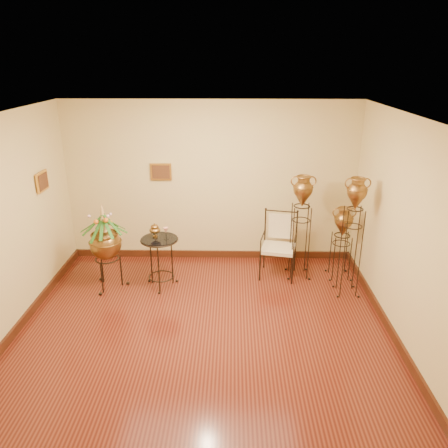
{
  "coord_description": "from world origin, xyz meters",
  "views": [
    {
      "loc": [
        0.38,
        -4.77,
        3.43
      ],
      "look_at": [
        0.25,
        1.3,
        1.1
      ],
      "focal_mm": 35.0,
      "sensor_mm": 36.0,
      "label": 1
    }
  ],
  "objects_px": {
    "amphora_tall": "(352,236)",
    "armchair": "(279,246)",
    "amphora_mid": "(301,226)",
    "side_table": "(160,261)",
    "planter_urn": "(105,241)"
  },
  "relations": [
    {
      "from": "side_table",
      "to": "amphora_tall",
      "type": "bearing_deg",
      "value": -2.93
    },
    {
      "from": "amphora_tall",
      "to": "armchair",
      "type": "bearing_deg",
      "value": 151.89
    },
    {
      "from": "planter_urn",
      "to": "amphora_tall",
      "type": "bearing_deg",
      "value": -1.63
    },
    {
      "from": "amphora_tall",
      "to": "side_table",
      "type": "distance_m",
      "value": 2.95
    },
    {
      "from": "amphora_tall",
      "to": "amphora_mid",
      "type": "relative_size",
      "value": 1.07
    },
    {
      "from": "amphora_tall",
      "to": "armchair",
      "type": "xyz_separation_m",
      "value": [
        -1.02,
        0.54,
        -0.41
      ]
    },
    {
      "from": "armchair",
      "to": "side_table",
      "type": "bearing_deg",
      "value": -156.28
    },
    {
      "from": "planter_urn",
      "to": "side_table",
      "type": "height_order",
      "value": "planter_urn"
    },
    {
      "from": "amphora_tall",
      "to": "side_table",
      "type": "bearing_deg",
      "value": 177.07
    },
    {
      "from": "armchair",
      "to": "side_table",
      "type": "xyz_separation_m",
      "value": [
        -1.88,
        -0.39,
        -0.11
      ]
    },
    {
      "from": "amphora_tall",
      "to": "planter_urn",
      "type": "height_order",
      "value": "amphora_tall"
    },
    {
      "from": "amphora_mid",
      "to": "side_table",
      "type": "relative_size",
      "value": 1.67
    },
    {
      "from": "amphora_tall",
      "to": "armchair",
      "type": "relative_size",
      "value": 1.73
    },
    {
      "from": "amphora_mid",
      "to": "amphora_tall",
      "type": "bearing_deg",
      "value": -40.2
    },
    {
      "from": "amphora_tall",
      "to": "amphora_mid",
      "type": "bearing_deg",
      "value": 139.8
    }
  ]
}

